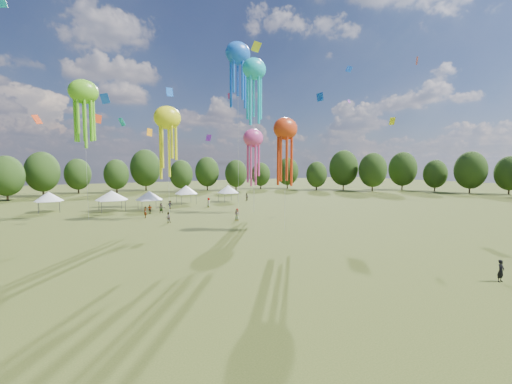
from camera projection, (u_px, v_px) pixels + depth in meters
ground at (410, 290)px, 23.95m from camera, size 300.00×300.00×0.00m
observer_main at (501, 271)px, 25.56m from camera, size 0.63×0.43×1.67m
spectator_near at (168, 218)px, 50.87m from camera, size 0.82×0.66×1.61m
spectators_far at (194, 206)px, 64.66m from camera, size 27.49×24.45×1.88m
festival_tents at (149, 193)px, 68.45m from camera, size 40.21×11.77×4.06m
show_kites at (213, 100)px, 57.96m from camera, size 31.77×26.46×32.18m
small_kites at (182, 48)px, 59.36m from camera, size 72.30×59.52×43.08m
treeline at (144, 174)px, 74.89m from camera, size 201.57×95.24×13.43m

